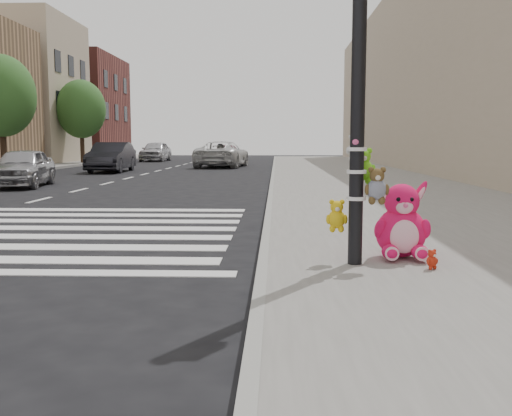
# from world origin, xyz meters

# --- Properties ---
(ground) EXTENTS (120.00, 120.00, 0.00)m
(ground) POSITION_xyz_m (0.00, 0.00, 0.00)
(ground) COLOR black
(ground) RESTS_ON ground
(sidewalk_near) EXTENTS (7.00, 80.00, 0.14)m
(sidewalk_near) POSITION_xyz_m (5.00, 10.00, 0.07)
(sidewalk_near) COLOR slate
(sidewalk_near) RESTS_ON ground
(curb_edge) EXTENTS (0.12, 80.00, 0.15)m
(curb_edge) POSITION_xyz_m (1.55, 10.00, 0.07)
(curb_edge) COLOR gray
(curb_edge) RESTS_ON ground
(bld_far_d) EXTENTS (6.00, 8.00, 10.00)m
(bld_far_d) POSITION_xyz_m (-15.50, 35.00, 5.00)
(bld_far_d) COLOR tan
(bld_far_d) RESTS_ON ground
(bld_far_e) EXTENTS (6.00, 10.00, 9.00)m
(bld_far_e) POSITION_xyz_m (-15.50, 46.00, 4.50)
(bld_far_e) COLOR brown
(bld_far_e) RESTS_ON ground
(bld_near) EXTENTS (5.00, 60.00, 10.00)m
(bld_near) POSITION_xyz_m (10.50, 20.00, 5.00)
(bld_near) COLOR tan
(bld_near) RESTS_ON ground
(signal_pole) EXTENTS (0.69, 0.50, 4.00)m
(signal_pole) POSITION_xyz_m (2.62, 1.82, 1.78)
(signal_pole) COLOR black
(signal_pole) RESTS_ON sidewalk_near
(tree_far_b) EXTENTS (3.20, 3.20, 5.44)m
(tree_far_b) POSITION_xyz_m (-11.20, 22.00, 3.65)
(tree_far_b) COLOR #382619
(tree_far_b) RESTS_ON sidewalk_far
(tree_far_c) EXTENTS (3.20, 3.20, 5.44)m
(tree_far_c) POSITION_xyz_m (-11.20, 33.00, 3.65)
(tree_far_c) COLOR #382619
(tree_far_c) RESTS_ON sidewalk_far
(pink_bunny) EXTENTS (0.66, 0.69, 0.94)m
(pink_bunny) POSITION_xyz_m (3.20, 2.17, 0.52)
(pink_bunny) COLOR #F4145C
(pink_bunny) RESTS_ON sidewalk_near
(red_teddy) EXTENTS (0.18, 0.16, 0.22)m
(red_teddy) POSITION_xyz_m (3.40, 1.54, 0.25)
(red_teddy) COLOR red
(red_teddy) RESTS_ON sidewalk_near
(car_silver_far) EXTENTS (2.14, 4.07, 1.32)m
(car_silver_far) POSITION_xyz_m (-6.91, 14.43, 0.66)
(car_silver_far) COLOR #A1A1A5
(car_silver_far) RESTS_ON ground
(car_dark_far) EXTENTS (1.77, 4.61, 1.50)m
(car_dark_far) POSITION_xyz_m (-6.61, 23.88, 0.75)
(car_dark_far) COLOR black
(car_dark_far) RESTS_ON ground
(car_white_near) EXTENTS (3.09, 5.76, 1.54)m
(car_white_near) POSITION_xyz_m (-1.56, 29.62, 0.77)
(car_white_near) COLOR silver
(car_white_near) RESTS_ON ground
(car_maroon_near) EXTENTS (2.40, 4.53, 1.25)m
(car_maroon_near) POSITION_xyz_m (-2.38, 43.39, 0.62)
(car_maroon_near) COLOR #581925
(car_maroon_near) RESTS_ON ground
(car_silver_deep) EXTENTS (1.95, 4.66, 1.58)m
(car_silver_deep) POSITION_xyz_m (-7.75, 39.82, 0.79)
(car_silver_deep) COLOR #BABBBF
(car_silver_deep) RESTS_ON ground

